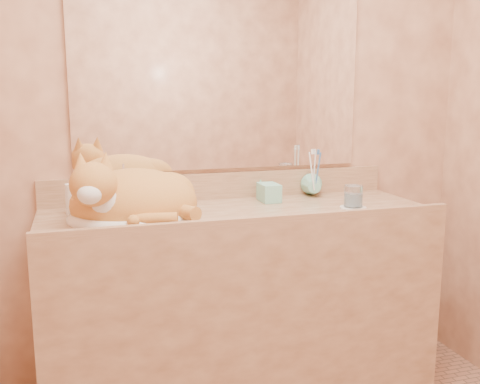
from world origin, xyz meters
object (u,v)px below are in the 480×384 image
object	(u,v)px
vanity_counter	(239,307)
toothbrush_cup	(315,188)
cat	(130,196)
soap_dispenser	(274,184)
water_glass	(353,196)
sink_basin	(132,199)

from	to	relation	value
vanity_counter	toothbrush_cup	bearing A→B (deg)	19.84
vanity_counter	toothbrush_cup	size ratio (longest dim) A/B	15.57
cat	soap_dispenser	size ratio (longest dim) A/B	2.75
water_glass	toothbrush_cup	bearing A→B (deg)	100.56
sink_basin	cat	distance (m)	0.02
soap_dispenser	water_glass	size ratio (longest dim) A/B	1.99
water_glass	soap_dispenser	bearing A→B (deg)	144.42
soap_dispenser	sink_basin	bearing A→B (deg)	-171.18
vanity_counter	sink_basin	xyz separation A→B (m)	(-0.44, -0.02, 0.50)
vanity_counter	sink_basin	size ratio (longest dim) A/B	3.33
toothbrush_cup	vanity_counter	bearing A→B (deg)	-160.16
water_glass	sink_basin	bearing A→B (deg)	173.44
cat	toothbrush_cup	xyz separation A→B (m)	(0.85, 0.18, -0.04)
sink_basin	cat	xyz separation A→B (m)	(-0.01, -0.01, 0.01)
cat	water_glass	bearing A→B (deg)	-0.03
cat	water_glass	xyz separation A→B (m)	(0.90, -0.09, -0.03)
sink_basin	soap_dispenser	bearing A→B (deg)	6.91
vanity_counter	soap_dispenser	world-z (taller)	soap_dispenser
sink_basin	soap_dispenser	world-z (taller)	soap_dispenser
vanity_counter	water_glass	size ratio (longest dim) A/B	17.82
toothbrush_cup	water_glass	size ratio (longest dim) A/B	1.14
sink_basin	water_glass	xyz separation A→B (m)	(0.89, -0.10, -0.02)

